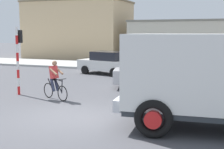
% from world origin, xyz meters
% --- Properties ---
extents(ground_plane, '(120.00, 120.00, 0.00)m').
position_xyz_m(ground_plane, '(0.00, 0.00, 0.00)').
color(ground_plane, '#4C4C51').
extents(sidewalk_far, '(80.00, 5.00, 0.16)m').
position_xyz_m(sidewalk_far, '(0.00, 15.34, 0.08)').
color(sidewalk_far, '#ADADA8').
rests_on(sidewalk_far, ground).
extents(truck_foreground, '(5.62, 3.19, 2.90)m').
position_xyz_m(truck_foreground, '(4.85, 0.20, 1.67)').
color(truck_foreground, white).
rests_on(truck_foreground, ground).
extents(cyclist, '(1.61, 0.78, 1.72)m').
position_xyz_m(cyclist, '(-1.85, 2.20, 0.86)').
color(cyclist, black).
rests_on(cyclist, ground).
extents(traffic_light_pole, '(0.24, 0.43, 3.20)m').
position_xyz_m(traffic_light_pole, '(-4.03, 2.57, 2.07)').
color(traffic_light_pole, red).
rests_on(traffic_light_pole, ground).
extents(car_red_near, '(4.30, 2.68, 1.60)m').
position_xyz_m(car_red_near, '(1.45, 6.38, 0.82)').
color(car_red_near, '#B7B7BC').
rests_on(car_red_near, ground).
extents(car_white_mid, '(4.29, 2.62, 1.60)m').
position_xyz_m(car_white_mid, '(-2.83, 10.71, 0.82)').
color(car_white_mid, white).
rests_on(car_white_mid, ground).
extents(car_far_side, '(4.22, 2.34, 1.60)m').
position_xyz_m(car_far_side, '(3.98, 10.87, 0.82)').
color(car_far_side, '#234C9E').
rests_on(car_far_side, ground).
extents(building_corner_left, '(11.42, 6.97, 6.44)m').
position_xyz_m(building_corner_left, '(-11.32, 23.00, 3.23)').
color(building_corner_left, '#D1B284').
rests_on(building_corner_left, ground).
extents(building_mid_block, '(10.20, 5.68, 4.12)m').
position_xyz_m(building_mid_block, '(0.71, 22.27, 2.06)').
color(building_mid_block, '#B2AD9E').
rests_on(building_mid_block, ground).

